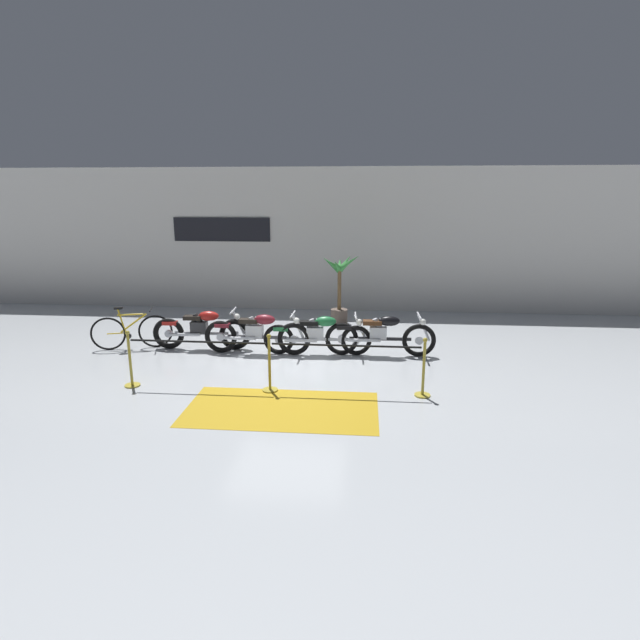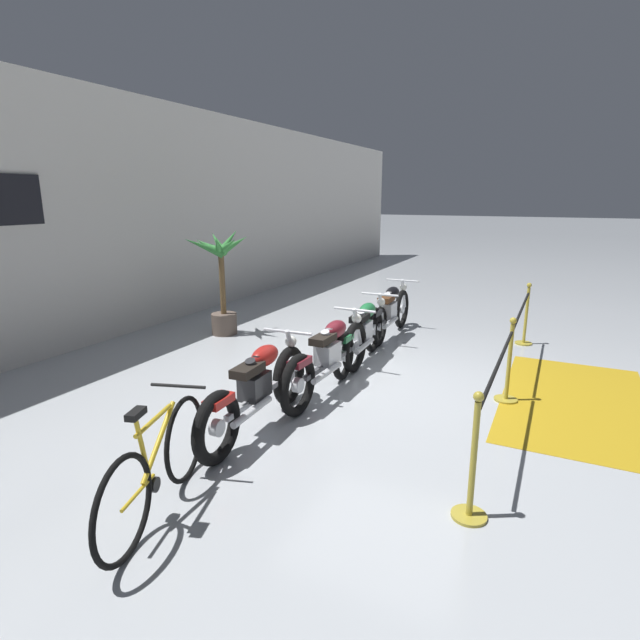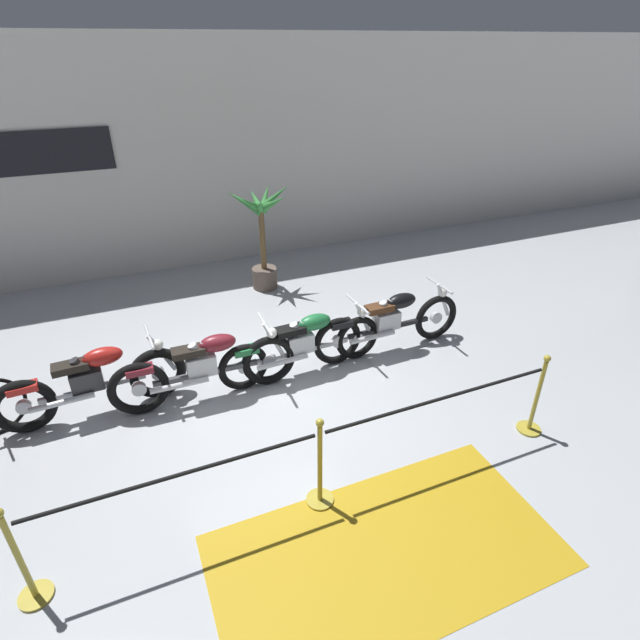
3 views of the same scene
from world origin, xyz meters
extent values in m
plane|color=#B2B7BC|center=(0.00, 0.00, 0.00)|extent=(120.00, 120.00, 0.00)
cube|color=silver|center=(0.00, 5.12, 2.10)|extent=(28.00, 0.25, 4.20)
cube|color=black|center=(-2.69, 4.98, 2.40)|extent=(2.92, 0.04, 0.70)
torus|color=black|center=(-1.29, 0.79, 0.36)|extent=(0.72, 0.16, 0.71)
torus|color=black|center=(-2.80, 0.71, 0.36)|extent=(0.72, 0.16, 0.71)
cylinder|color=silver|center=(-1.29, 0.79, 0.36)|extent=(0.17, 0.09, 0.17)
cylinder|color=silver|center=(-2.80, 0.71, 0.36)|extent=(0.17, 0.09, 0.17)
cylinder|color=silver|center=(-1.20, 0.79, 0.64)|extent=(0.31, 0.07, 0.59)
cube|color=#2D2D30|center=(-2.09, 0.74, 0.52)|extent=(0.37, 0.24, 0.26)
cylinder|color=#2D2D30|center=(-2.05, 0.75, 0.72)|extent=(0.18, 0.12, 0.24)
cylinder|color=#2D2D30|center=(-2.14, 0.74, 0.72)|extent=(0.18, 0.12, 0.24)
cylinder|color=silver|center=(-2.39, 0.59, 0.38)|extent=(0.70, 0.11, 0.07)
cube|color=#ADAFB5|center=(-2.04, 0.75, 0.38)|extent=(1.21, 0.13, 0.06)
ellipsoid|color=#B21E19|center=(-1.86, 0.76, 0.78)|extent=(0.47, 0.24, 0.22)
cube|color=black|center=(-2.22, 0.74, 0.74)|extent=(0.41, 0.22, 0.09)
cube|color=#B21E19|center=(-2.75, 0.71, 0.61)|extent=(0.33, 0.18, 0.08)
cylinder|color=silver|center=(-1.31, 0.79, 0.91)|extent=(0.07, 0.62, 0.04)
sphere|color=silver|center=(-1.23, 0.79, 0.77)|extent=(0.14, 0.14, 0.14)
torus|color=black|center=(0.09, 0.50, 0.36)|extent=(0.73, 0.12, 0.73)
torus|color=black|center=(-1.54, 0.53, 0.36)|extent=(0.73, 0.12, 0.73)
cylinder|color=silver|center=(0.09, 0.50, 0.36)|extent=(0.17, 0.08, 0.17)
cylinder|color=silver|center=(-1.54, 0.53, 0.36)|extent=(0.17, 0.08, 0.17)
cylinder|color=silver|center=(0.18, 0.50, 0.65)|extent=(0.30, 0.06, 0.59)
cube|color=silver|center=(-0.77, 0.52, 0.52)|extent=(0.36, 0.23, 0.26)
cylinder|color=silver|center=(-0.73, 0.52, 0.72)|extent=(0.18, 0.11, 0.24)
cylinder|color=silver|center=(-0.82, 0.52, 0.72)|extent=(0.18, 0.11, 0.24)
cylinder|color=silver|center=(-1.08, 0.38, 0.38)|extent=(0.70, 0.08, 0.07)
cube|color=#47474C|center=(-0.72, 0.52, 0.38)|extent=(1.31, 0.08, 0.06)
ellipsoid|color=maroon|center=(-0.54, 0.51, 0.78)|extent=(0.46, 0.23, 0.22)
cube|color=black|center=(-0.90, 0.52, 0.74)|extent=(0.40, 0.21, 0.09)
cube|color=maroon|center=(-1.49, 0.53, 0.63)|extent=(0.32, 0.17, 0.08)
cylinder|color=silver|center=(0.07, 0.50, 0.91)|extent=(0.05, 0.62, 0.04)
sphere|color=silver|center=(0.15, 0.50, 0.77)|extent=(0.14, 0.14, 0.14)
torus|color=black|center=(1.44, 0.61, 0.34)|extent=(0.68, 0.13, 0.67)
torus|color=black|center=(-0.25, 0.53, 0.34)|extent=(0.68, 0.13, 0.67)
cylinder|color=silver|center=(1.44, 0.61, 0.34)|extent=(0.16, 0.09, 0.16)
cylinder|color=silver|center=(-0.25, 0.53, 0.34)|extent=(0.16, 0.09, 0.16)
cylinder|color=silver|center=(1.53, 0.61, 0.62)|extent=(0.31, 0.07, 0.59)
cube|color=silver|center=(0.55, 0.57, 0.50)|extent=(0.37, 0.24, 0.26)
cylinder|color=silver|center=(0.59, 0.57, 0.70)|extent=(0.18, 0.12, 0.24)
cylinder|color=silver|center=(0.51, 0.56, 0.70)|extent=(0.18, 0.12, 0.24)
cylinder|color=silver|center=(0.26, 0.41, 0.36)|extent=(0.70, 0.10, 0.07)
cube|color=#ADAFB5|center=(0.60, 0.57, 0.36)|extent=(1.35, 0.12, 0.06)
ellipsoid|color=#1E6B38|center=(0.78, 0.58, 0.76)|extent=(0.47, 0.24, 0.22)
cube|color=black|center=(0.42, 0.56, 0.72)|extent=(0.41, 0.22, 0.09)
cube|color=#1E6B38|center=(-0.20, 0.53, 0.58)|extent=(0.33, 0.17, 0.08)
cylinder|color=silver|center=(1.42, 0.61, 0.89)|extent=(0.06, 0.62, 0.04)
sphere|color=silver|center=(1.50, 0.61, 0.75)|extent=(0.14, 0.14, 0.14)
torus|color=black|center=(2.80, 0.63, 0.36)|extent=(0.73, 0.12, 0.73)
torus|color=black|center=(1.13, 0.60, 0.36)|extent=(0.73, 0.12, 0.73)
cylinder|color=silver|center=(2.80, 0.63, 0.36)|extent=(0.18, 0.08, 0.18)
cylinder|color=silver|center=(1.13, 0.60, 0.36)|extent=(0.18, 0.08, 0.18)
cylinder|color=silver|center=(2.89, 0.64, 0.65)|extent=(0.30, 0.06, 0.59)
cube|color=silver|center=(1.91, 0.62, 0.52)|extent=(0.36, 0.23, 0.26)
cylinder|color=silver|center=(1.95, 0.62, 0.72)|extent=(0.18, 0.11, 0.24)
cylinder|color=silver|center=(1.87, 0.61, 0.72)|extent=(0.18, 0.11, 0.24)
cylinder|color=silver|center=(1.62, 0.47, 0.38)|extent=(0.70, 0.09, 0.07)
cube|color=black|center=(1.96, 0.62, 0.38)|extent=(1.33, 0.09, 0.06)
ellipsoid|color=black|center=(2.14, 0.62, 0.78)|extent=(0.46, 0.23, 0.22)
cube|color=#4C2D19|center=(1.78, 0.61, 0.74)|extent=(0.40, 0.21, 0.09)
cube|color=black|center=(1.18, 0.60, 0.63)|extent=(0.32, 0.17, 0.08)
cylinder|color=silver|center=(2.78, 0.63, 0.91)|extent=(0.05, 0.62, 0.04)
sphere|color=silver|center=(2.86, 0.64, 0.77)|extent=(0.14, 0.14, 0.14)
torus|color=black|center=(-3.14, 0.79, 0.38)|extent=(0.74, 0.27, 0.76)
torus|color=black|center=(-4.11, 0.49, 0.38)|extent=(0.74, 0.27, 0.76)
cylinder|color=gold|center=(-3.58, 0.65, 0.60)|extent=(0.58, 0.21, 0.43)
cylinder|color=gold|center=(-3.63, 0.64, 0.80)|extent=(0.54, 0.20, 0.04)
cylinder|color=gold|center=(-3.82, 0.58, 0.68)|extent=(0.15, 0.08, 0.55)
cube|color=black|center=(-3.86, 0.57, 0.96)|extent=(0.20, 0.13, 0.05)
cylinder|color=gold|center=(-3.92, 0.55, 0.38)|extent=(0.45, 0.16, 0.03)
cylinder|color=black|center=(-3.20, 0.77, 0.90)|extent=(0.17, 0.47, 0.03)
cylinder|color=black|center=(-3.70, 0.62, 0.30)|extent=(0.13, 0.08, 0.12)
cylinder|color=brown|center=(0.93, 3.40, 0.19)|extent=(0.46, 0.46, 0.38)
cylinder|color=brown|center=(0.93, 3.40, 0.94)|extent=(0.10, 0.10, 1.12)
cone|color=#337F38|center=(1.17, 3.40, 1.66)|extent=(0.63, 0.17, 0.49)
cone|color=#337F38|center=(1.08, 3.57, 1.64)|extent=(0.45, 0.53, 0.51)
cone|color=#337F38|center=(0.92, 3.64, 1.59)|extent=(0.18, 0.60, 0.36)
cone|color=#337F38|center=(0.69, 3.56, 1.60)|extent=(0.62, 0.57, 0.47)
cone|color=#337F38|center=(0.74, 3.31, 1.62)|extent=(0.54, 0.37, 0.46)
cone|color=#337F38|center=(0.87, 3.22, 1.61)|extent=(0.28, 0.50, 0.43)
cone|color=#337F38|center=(1.10, 3.25, 1.61)|extent=(0.50, 0.50, 0.47)
cylinder|color=gold|center=(-2.61, -1.57, 0.01)|extent=(0.28, 0.28, 0.03)
cylinder|color=gold|center=(-2.61, -1.57, 0.50)|extent=(0.05, 0.05, 0.95)
sphere|color=gold|center=(-2.61, -1.57, 1.01)|extent=(0.08, 0.08, 0.08)
cylinder|color=black|center=(-1.33, -1.57, 0.88)|extent=(2.46, 0.04, 0.04)
cylinder|color=black|center=(1.30, -1.57, 0.88)|extent=(2.59, 0.04, 0.04)
cylinder|color=gold|center=(-0.05, -1.57, 0.01)|extent=(0.28, 0.28, 0.03)
cylinder|color=gold|center=(-0.05, -1.57, 0.50)|extent=(0.05, 0.05, 0.95)
sphere|color=gold|center=(-0.05, -1.57, 1.01)|extent=(0.08, 0.08, 0.08)
cylinder|color=gold|center=(2.64, -1.57, 0.01)|extent=(0.28, 0.28, 0.03)
cylinder|color=gold|center=(2.64, -1.57, 0.50)|extent=(0.05, 0.05, 0.95)
sphere|color=gold|center=(2.64, -1.57, 1.01)|extent=(0.08, 0.08, 0.08)
cube|color=#B78E19|center=(0.28, -2.34, 0.00)|extent=(3.15, 1.66, 0.01)
camera|label=1|loc=(1.58, -9.82, 3.41)|focal=28.00mm
camera|label=2|loc=(-6.21, -2.02, 2.45)|focal=28.00mm
camera|label=3|loc=(-1.40, -4.78, 4.05)|focal=28.00mm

